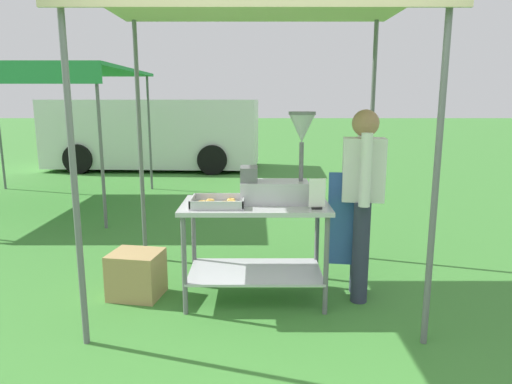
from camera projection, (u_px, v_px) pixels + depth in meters
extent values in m
plane|color=#3D7F33|center=(262.00, 188.00, 8.99)|extent=(70.00, 70.00, 0.00)
cylinder|color=slate|center=(74.00, 171.00, 3.01)|extent=(0.04, 0.04, 2.45)
cylinder|color=slate|center=(438.00, 171.00, 3.01)|extent=(0.04, 0.04, 2.45)
cylinder|color=slate|center=(141.00, 145.00, 4.74)|extent=(0.04, 0.04, 2.45)
cylinder|color=slate|center=(371.00, 145.00, 4.74)|extent=(0.04, 0.04, 2.45)
cube|color=#B7B7BC|center=(256.00, 205.00, 3.81)|extent=(1.22, 0.67, 0.04)
cube|color=#B7B7BC|center=(256.00, 272.00, 3.92)|extent=(1.12, 0.62, 0.02)
cylinder|color=slate|center=(185.00, 266.00, 3.61)|extent=(0.04, 0.04, 0.81)
cylinder|color=slate|center=(327.00, 266.00, 3.61)|extent=(0.04, 0.04, 0.81)
cylinder|color=slate|center=(195.00, 244.00, 4.17)|extent=(0.04, 0.04, 0.81)
cylinder|color=slate|center=(317.00, 244.00, 4.17)|extent=(0.04, 0.04, 0.81)
cube|color=#B7B7BC|center=(219.00, 205.00, 3.71)|extent=(0.43, 0.33, 0.01)
cube|color=#B7B7BC|center=(217.00, 205.00, 3.54)|extent=(0.43, 0.01, 0.06)
cube|color=#B7B7BC|center=(220.00, 197.00, 3.86)|extent=(0.43, 0.01, 0.06)
cube|color=#B7B7BC|center=(193.00, 201.00, 3.70)|extent=(0.01, 0.33, 0.06)
cube|color=#B7B7BC|center=(244.00, 201.00, 3.70)|extent=(0.01, 0.33, 0.06)
torus|color=#EAB251|center=(225.00, 206.00, 3.60)|extent=(0.08, 0.08, 0.02)
torus|color=#EAB251|center=(225.00, 203.00, 3.71)|extent=(0.09, 0.09, 0.02)
torus|color=#EAB251|center=(203.00, 202.00, 3.74)|extent=(0.08, 0.08, 0.02)
torus|color=#EAB251|center=(232.00, 200.00, 3.82)|extent=(0.08, 0.08, 0.02)
torus|color=#EAB251|center=(214.00, 206.00, 3.61)|extent=(0.09, 0.09, 0.02)
torus|color=#EAB251|center=(211.00, 200.00, 3.80)|extent=(0.09, 0.09, 0.02)
torus|color=#EAB251|center=(233.00, 202.00, 3.73)|extent=(0.09, 0.09, 0.02)
cube|color=#B7B7BC|center=(275.00, 192.00, 3.82)|extent=(0.56, 0.28, 0.18)
cube|color=slate|center=(250.00, 174.00, 3.79)|extent=(0.14, 0.22, 0.12)
cylinder|color=slate|center=(302.00, 162.00, 3.77)|extent=(0.04, 0.04, 0.32)
cone|color=#B7B7BC|center=(303.00, 129.00, 3.72)|extent=(0.21, 0.21, 0.22)
cylinder|color=slate|center=(303.00, 113.00, 3.69)|extent=(0.22, 0.22, 0.02)
cube|color=black|center=(318.00, 208.00, 3.61)|extent=(0.08, 0.05, 0.02)
cube|color=white|center=(318.00, 193.00, 3.58)|extent=(0.13, 0.02, 0.23)
cylinder|color=#2D3347|center=(361.00, 253.00, 3.84)|extent=(0.14, 0.14, 0.86)
cylinder|color=#2D3347|center=(360.00, 246.00, 4.03)|extent=(0.14, 0.14, 0.86)
cube|color=silver|center=(364.00, 169.00, 3.80)|extent=(0.37, 0.27, 0.52)
cube|color=#335BA3|center=(347.00, 219.00, 3.90)|extent=(0.32, 0.07, 0.80)
cylinder|color=silver|center=(366.00, 170.00, 3.58)|extent=(0.10, 0.10, 0.58)
cylinder|color=silver|center=(363.00, 163.00, 4.01)|extent=(0.10, 0.10, 0.58)
sphere|color=#A87A56|center=(366.00, 123.00, 3.72)|extent=(0.22, 0.22, 0.22)
cube|color=tan|center=(137.00, 274.00, 3.99)|extent=(0.48, 0.43, 0.40)
cube|color=white|center=(156.00, 133.00, 11.41)|extent=(5.15, 2.15, 1.60)
cube|color=#1E2833|center=(234.00, 116.00, 11.23)|extent=(0.18, 1.62, 0.70)
cylinder|color=black|center=(223.00, 151.00, 12.35)|extent=(0.69, 0.27, 0.68)
cylinder|color=black|center=(213.00, 160.00, 10.53)|extent=(0.69, 0.27, 0.68)
cylinder|color=black|center=(109.00, 150.00, 12.51)|extent=(0.69, 0.27, 0.68)
cylinder|color=black|center=(79.00, 159.00, 10.69)|extent=(0.69, 0.27, 0.68)
cylinder|color=slate|center=(102.00, 149.00, 5.95)|extent=(0.04, 0.04, 2.11)
cylinder|color=slate|center=(1.00, 134.00, 8.67)|extent=(0.04, 0.04, 2.11)
cylinder|color=slate|center=(150.00, 134.00, 8.66)|extent=(0.04, 0.04, 2.11)
cube|color=#2D934C|center=(35.00, 70.00, 7.10)|extent=(3.03, 2.96, 0.05)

